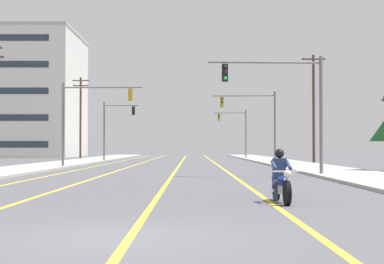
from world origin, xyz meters
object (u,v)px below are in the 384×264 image
traffic_signal_far_right (234,127)px  utility_pole_left_far (77,115)px  traffic_signal_near_right (285,95)px  traffic_signal_mid_right (254,116)px  utility_pole_right_far (311,107)px  traffic_signal_mid_left (111,123)px  traffic_signal_near_left (84,111)px  motorcycle_with_rider (278,181)px

traffic_signal_far_right → utility_pole_left_far: size_ratio=0.60×
traffic_signal_far_right → traffic_signal_near_right: bearing=-91.0°
traffic_signal_mid_right → utility_pole_right_far: bearing=39.7°
traffic_signal_near_right → traffic_signal_mid_right: size_ratio=1.00×
traffic_signal_mid_right → traffic_signal_mid_left: bearing=138.4°
traffic_signal_near_right → traffic_signal_mid_left: 34.80m
traffic_signal_far_right → traffic_signal_near_left: bearing=-112.2°
motorcycle_with_rider → traffic_signal_near_right: size_ratio=0.35×
traffic_signal_near_left → traffic_signal_mid_left: (-0.51, 19.24, -0.14)m
utility_pole_right_far → traffic_signal_mid_right: bearing=-140.3°
traffic_signal_far_right → utility_pole_right_far: 21.77m
motorcycle_with_rider → traffic_signal_far_right: bearing=86.9°
traffic_signal_near_left → utility_pole_right_far: bearing=32.2°
traffic_signal_near_right → traffic_signal_near_left: (-12.62, 12.99, -0.00)m
traffic_signal_near_right → traffic_signal_mid_left: size_ratio=1.00×
traffic_signal_mid_right → traffic_signal_mid_left: (-13.68, 12.12, -0.11)m
traffic_signal_near_right → traffic_signal_mid_right: 20.11m
traffic_signal_near_left → utility_pole_right_far: size_ratio=0.62×
traffic_signal_mid_right → utility_pole_left_far: utility_pole_left_far is taller
motorcycle_with_rider → traffic_signal_near_left: traffic_signal_near_left is taller
motorcycle_with_rider → utility_pole_right_far: 40.76m
traffic_signal_near_right → motorcycle_with_rider: bearing=-99.7°
utility_pole_right_far → utility_pole_left_far: size_ratio=0.97×
traffic_signal_mid_right → traffic_signal_near_left: bearing=-151.6°
traffic_signal_near_right → traffic_signal_mid_left: same height
traffic_signal_far_right → utility_pole_right_far: (5.57, -21.01, 1.20)m
traffic_signal_mid_left → utility_pole_right_far: utility_pole_right_far is taller
traffic_signal_near_right → traffic_signal_far_right: 45.96m
traffic_signal_near_left → traffic_signal_mid_left: 19.25m
traffic_signal_far_right → utility_pole_left_far: 19.98m
traffic_signal_mid_right → traffic_signal_near_right: bearing=-91.6°
traffic_signal_mid_left → traffic_signal_far_right: size_ratio=1.00×
utility_pole_right_far → traffic_signal_near_right: bearing=-104.3°
traffic_signal_far_right → utility_pole_left_far: (-19.93, -0.20, 1.48)m
utility_pole_right_far → traffic_signal_near_left: bearing=-147.8°
traffic_signal_far_right → utility_pole_right_far: bearing=-75.1°
traffic_signal_far_right → utility_pole_left_far: utility_pole_left_far is taller
traffic_signal_near_left → traffic_signal_near_right: bearing=-45.8°
motorcycle_with_rider → traffic_signal_far_right: size_ratio=0.35×
traffic_signal_near_right → utility_pole_right_far: utility_pole_right_far is taller
motorcycle_with_rider → traffic_signal_mid_right: (3.06, 34.67, 3.54)m
traffic_signal_near_right → utility_pole_right_far: size_ratio=0.62×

